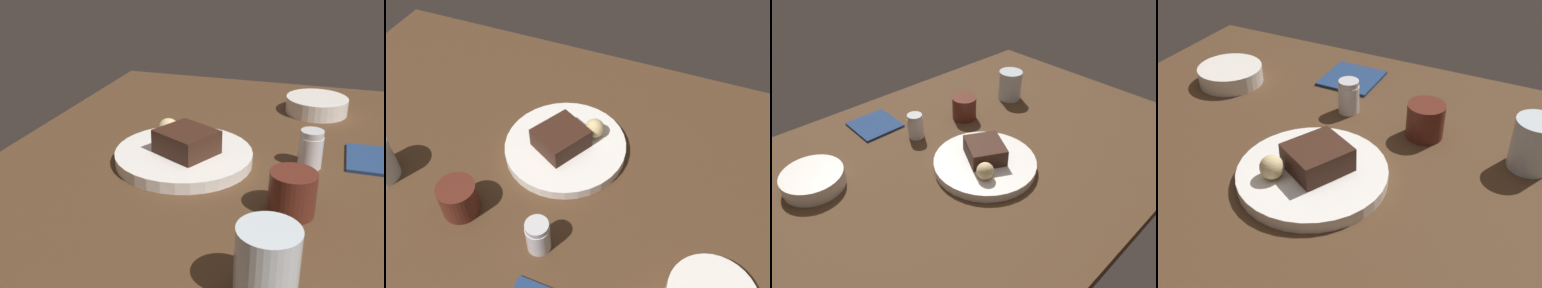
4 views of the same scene
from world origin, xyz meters
TOP-DOWN VIEW (x-y plane):
  - dining_table at (0.00, 0.00)cm, footprint 120.00×84.00cm
  - dessert_plate at (4.04, 6.90)cm, footprint 25.09×25.09cm
  - chocolate_cake_slice at (3.39, 6.15)cm, footprint 11.98×12.33cm
  - bread_roll at (8.71, 11.49)cm, footprint 4.00×4.00cm
  - salt_shaker at (8.55, -15.30)cm, footprint 4.28×4.28cm
  - water_glass at (-27.35, -12.90)cm, footprint 7.34×7.34cm
  - side_bowl at (37.85, -14.75)cm, footprint 14.09×14.09cm
  - coffee_cup at (-8.13, -13.79)cm, footprint 7.05×7.05cm
  - folded_napkin at (14.13, -27.96)cm, footprint 12.19×12.54cm

SIDE VIEW (x-z plane):
  - dining_table at x=0.00cm, z-range 0.00..3.00cm
  - folded_napkin at x=14.13cm, z-range 3.00..3.60cm
  - dessert_plate at x=4.04cm, z-range 3.00..5.14cm
  - side_bowl at x=37.85cm, z-range 3.00..6.76cm
  - coffee_cup at x=-8.13cm, z-range 3.00..9.70cm
  - salt_shaker at x=8.55cm, z-range 2.95..9.89cm
  - bread_roll at x=8.71cm, z-range 5.14..9.15cm
  - chocolate_cake_slice at x=3.39cm, z-range 5.14..9.44cm
  - water_glass at x=-27.35cm, z-range 3.00..12.29cm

